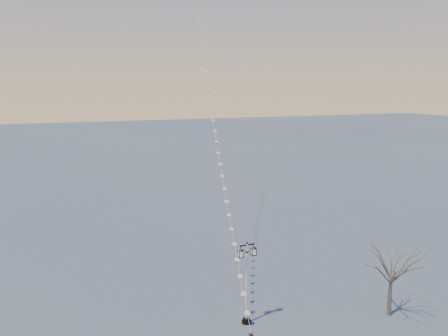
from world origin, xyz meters
TOP-DOWN VIEW (x-y plane):
  - street_lamp at (0.22, 2.72)m, footprint 1.16×0.51m
  - bare_tree at (8.00, 0.62)m, footprint 2.49×2.49m
  - kite_train at (4.75, 21.44)m, footprint 10.36×40.75m

SIDE VIEW (x-z plane):
  - street_lamp at x=0.22m, z-range 0.24..4.82m
  - bare_tree at x=8.00m, z-range 0.80..4.94m
  - kite_train at x=4.75m, z-range -0.11..31.04m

